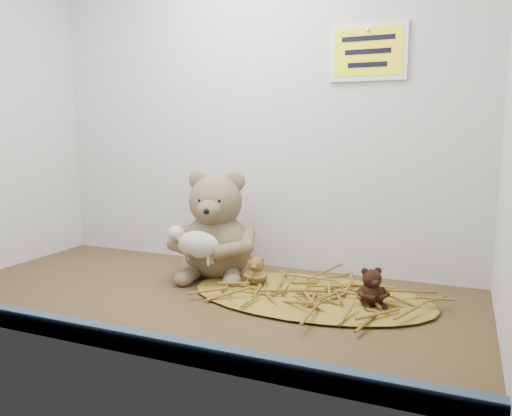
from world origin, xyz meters
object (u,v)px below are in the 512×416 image
at_px(main_teddy, 217,224).
at_px(toy_lamb, 198,245).
at_px(mini_teddy_tan, 257,269).
at_px(mini_teddy_brown, 371,286).

xyz_separation_m(main_teddy, toy_lamb, (0.00, -0.10, -0.03)).
relative_size(mini_teddy_tan, mini_teddy_brown, 0.85).
bearing_deg(mini_teddy_brown, toy_lamb, 146.37).
bearing_deg(mini_teddy_tan, main_teddy, 157.01).
bearing_deg(main_teddy, mini_teddy_tan, -33.63).
bearing_deg(toy_lamb, mini_teddy_tan, 19.33).
height_order(main_teddy, mini_teddy_tan, main_teddy).
bearing_deg(toy_lamb, mini_teddy_brown, 0.73).
relative_size(toy_lamb, mini_teddy_brown, 1.71).
height_order(main_teddy, mini_teddy_brown, main_teddy).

